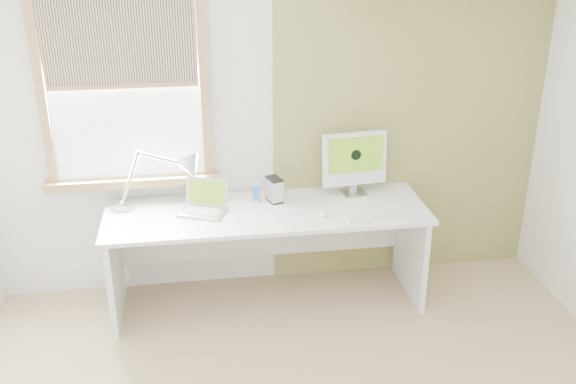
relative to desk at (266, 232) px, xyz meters
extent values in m
cube|color=white|center=(0.10, 0.32, 0.77)|extent=(4.00, 0.02, 2.60)
cube|color=olive|center=(1.10, 0.30, 0.77)|extent=(2.00, 0.02, 2.60)
cube|color=#A77E50|center=(-1.43, 0.28, 1.02)|extent=(0.06, 0.06, 1.42)
cube|color=#A77E50|center=(-0.37, 0.28, 1.02)|extent=(0.06, 0.06, 1.42)
cube|color=#A77E50|center=(-0.90, 0.26, 0.34)|extent=(1.20, 0.14, 0.06)
cube|color=#D1E2F9|center=(-0.90, 0.30, 1.02)|extent=(1.00, 0.01, 1.30)
cube|color=beige|center=(-0.90, 0.25, 1.34)|extent=(0.98, 0.02, 0.65)
cube|color=#A77E50|center=(-0.90, 0.25, 1.02)|extent=(0.98, 0.03, 0.03)
cube|color=white|center=(0.00, -0.06, 0.18)|extent=(2.20, 0.70, 0.03)
cube|color=white|center=(-1.05, -0.06, -0.18)|extent=(0.04, 0.64, 0.70)
cube|color=white|center=(1.05, -0.06, -0.18)|extent=(0.04, 0.64, 0.70)
cube|color=white|center=(0.00, 0.26, -0.08)|extent=(2.08, 0.02, 0.48)
cylinder|color=#B0B3B5|center=(-0.98, 0.13, 0.21)|extent=(0.21, 0.21, 0.02)
sphere|color=#B0B3B5|center=(-0.98, 0.13, 0.22)|extent=(0.06, 0.06, 0.05)
cylinder|color=#B0B3B5|center=(-0.91, 0.14, 0.40)|extent=(0.17, 0.07, 0.36)
sphere|color=#B0B3B5|center=(-0.84, 0.16, 0.57)|extent=(0.05, 0.05, 0.04)
cylinder|color=#B0B3B5|center=(-0.68, 0.19, 0.52)|extent=(0.33, 0.07, 0.14)
sphere|color=#B0B3B5|center=(-0.53, 0.21, 0.46)|extent=(0.05, 0.05, 0.04)
cone|color=#B0B3B5|center=(-0.50, 0.22, 0.43)|extent=(0.28, 0.29, 0.22)
cube|color=#B0B3B5|center=(-0.44, -0.04, 0.20)|extent=(0.36, 0.31, 0.02)
cube|color=#B2B5B7|center=(-0.44, -0.04, 0.21)|extent=(0.28, 0.21, 0.00)
cube|color=#B0B3B5|center=(-0.40, 0.05, 0.31)|extent=(0.30, 0.17, 0.20)
cube|color=#4E7A14|center=(-0.40, 0.05, 0.31)|extent=(0.26, 0.14, 0.16)
cylinder|color=#B0B3B5|center=(-0.06, 0.10, 0.21)|extent=(0.08, 0.08, 0.02)
cube|color=#B0B3B5|center=(-0.06, 0.10, 0.27)|extent=(0.06, 0.02, 0.11)
cube|color=#194C99|center=(-0.06, 0.09, 0.27)|extent=(0.05, 0.01, 0.08)
cube|color=#B0B3B5|center=(0.07, 0.09, 0.28)|extent=(0.12, 0.15, 0.17)
cube|color=black|center=(0.07, 0.09, 0.36)|extent=(0.12, 0.15, 0.01)
cube|color=black|center=(0.07, 0.09, 0.20)|extent=(0.12, 0.15, 0.01)
cube|color=#B0B3B5|center=(0.66, 0.12, 0.20)|extent=(0.19, 0.17, 0.01)
cube|color=#B0B3B5|center=(0.65, 0.15, 0.28)|extent=(0.06, 0.03, 0.15)
cube|color=white|center=(0.65, 0.14, 0.46)|extent=(0.47, 0.13, 0.38)
cube|color=#4E7A14|center=(0.66, 0.11, 0.50)|extent=(0.41, 0.07, 0.25)
cylinder|color=black|center=(0.66, 0.11, 0.50)|extent=(0.08, 0.02, 0.08)
cube|color=white|center=(0.70, -0.27, 0.20)|extent=(0.40, 0.16, 0.01)
cube|color=white|center=(0.70, -0.27, 0.21)|extent=(0.37, 0.13, 0.00)
ellipsoid|color=white|center=(0.37, -0.21, 0.21)|extent=(0.05, 0.09, 0.03)
camera|label=1|loc=(-0.46, -4.09, 2.07)|focal=40.84mm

